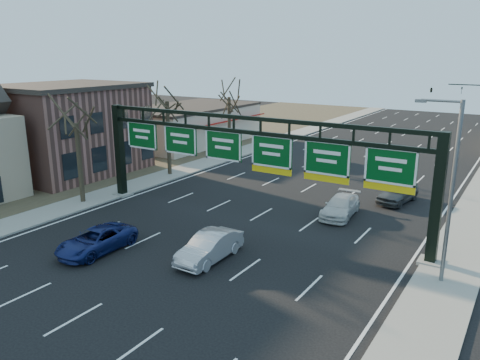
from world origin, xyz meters
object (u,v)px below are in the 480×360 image
Objects in this scene: car_blue_suv at (97,240)px; car_silver_sedan at (210,247)px; sign_gantry at (249,156)px; car_white_wagon at (341,206)px.

car_silver_sedan is (6.12, 2.58, 0.08)m from car_blue_suv.
sign_gantry is 7.26m from car_silver_sedan.
car_white_wagon is (4.61, 4.75, -3.94)m from sign_gantry.
sign_gantry is at bearing 100.84° from car_silver_sedan.
sign_gantry reaches higher than car_white_wagon.
car_silver_sedan is at bearing -112.32° from car_white_wagon.
sign_gantry reaches higher than car_blue_suv.
car_blue_suv is at bearing -130.26° from car_white_wagon.
car_blue_suv is at bearing -119.76° from sign_gantry.
car_white_wagon is (3.41, 10.77, -0.07)m from car_silver_sedan.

